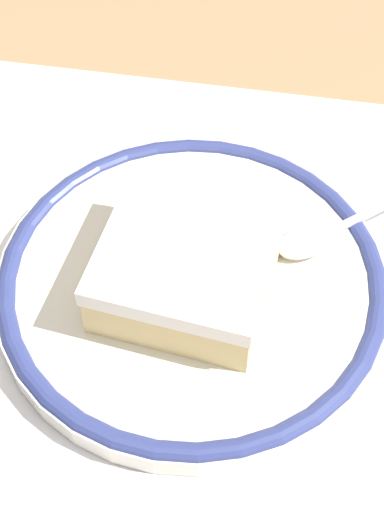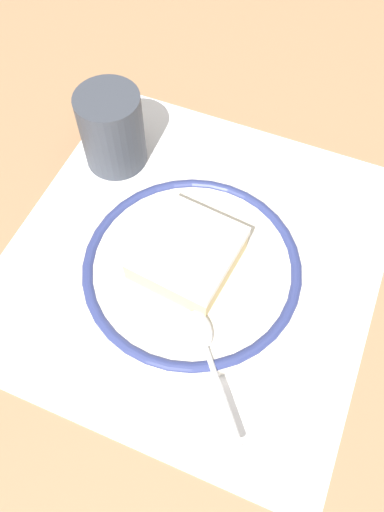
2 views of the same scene
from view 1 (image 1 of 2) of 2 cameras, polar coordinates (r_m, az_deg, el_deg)
ground_plane at (r=0.46m, az=-2.51°, el=-3.02°), size 2.40×2.40×0.00m
placemat at (r=0.46m, az=-2.51°, el=-2.97°), size 0.40×0.39×0.00m
plate at (r=0.45m, az=-0.00°, el=-1.96°), size 0.23×0.23×0.02m
cake_slice at (r=0.43m, az=-0.41°, el=-1.18°), size 0.10×0.10×0.04m
spoon at (r=0.47m, az=9.96°, el=1.82°), size 0.11×0.10×0.01m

